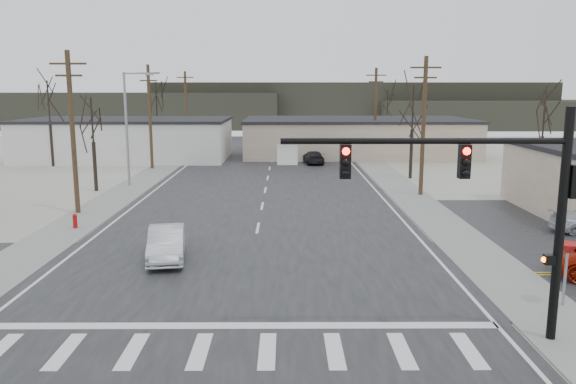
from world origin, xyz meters
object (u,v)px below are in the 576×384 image
at_px(sedan_crossing, 167,243).
at_px(car_far_b, 221,146).
at_px(fire_hydrant, 75,221).
at_px(traffic_signal_mast, 499,192).
at_px(car_far_a, 313,157).

bearing_deg(sedan_crossing, car_far_b, 84.12).
relative_size(fire_hydrant, car_far_b, 0.23).
height_order(traffic_signal_mast, fire_hydrant, traffic_signal_mast).
distance_m(car_far_a, car_far_b, 16.23).
height_order(fire_hydrant, car_far_a, car_far_a).
distance_m(fire_hydrant, car_far_a, 31.35).
xyz_separation_m(traffic_signal_mast, fire_hydrant, (-18.09, 14.20, -4.22)).
relative_size(sedan_crossing, car_far_a, 1.00).
bearing_deg(car_far_b, car_far_a, -61.09).
bearing_deg(traffic_signal_mast, car_far_b, 104.93).
distance_m(traffic_signal_mast, car_far_a, 42.23).
distance_m(sedan_crossing, car_far_b, 45.57).
xyz_separation_m(sedan_crossing, car_far_b, (-2.60, 45.49, -0.10)).
bearing_deg(traffic_signal_mast, sedan_crossing, 144.49).
bearing_deg(car_far_b, fire_hydrant, -108.85).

